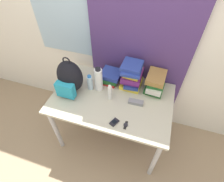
{
  "coord_description": "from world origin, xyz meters",
  "views": [
    {
      "loc": [
        0.36,
        -0.74,
        2.14
      ],
      "look_at": [
        0.0,
        0.4,
        0.86
      ],
      "focal_mm": 28.0,
      "sensor_mm": 36.0,
      "label": 1
    }
  ],
  "objects_px": {
    "book_stack_left": "(111,76)",
    "book_stack_center": "(132,75)",
    "cell_phone": "(114,122)",
    "wristwatch": "(126,125)",
    "book_stack_right": "(155,83)",
    "water_bottle": "(90,83)",
    "backpack": "(70,78)",
    "sunglasses_case": "(136,102)",
    "sunscreen_bottle": "(110,93)",
    "sports_bottle": "(99,79)"
  },
  "relations": [
    {
      "from": "book_stack_center",
      "to": "sunscreen_bottle",
      "type": "bearing_deg",
      "value": -121.65
    },
    {
      "from": "book_stack_right",
      "to": "wristwatch",
      "type": "relative_size",
      "value": 3.18
    },
    {
      "from": "sunglasses_case",
      "to": "wristwatch",
      "type": "xyz_separation_m",
      "value": [
        -0.03,
        -0.28,
        -0.01
      ]
    },
    {
      "from": "book_stack_center",
      "to": "backpack",
      "type": "bearing_deg",
      "value": -154.94
    },
    {
      "from": "book_stack_center",
      "to": "wristwatch",
      "type": "xyz_separation_m",
      "value": [
        0.08,
        -0.53,
        -0.14
      ]
    },
    {
      "from": "cell_phone",
      "to": "book_stack_center",
      "type": "bearing_deg",
      "value": 86.71
    },
    {
      "from": "water_bottle",
      "to": "wristwatch",
      "type": "distance_m",
      "value": 0.6
    },
    {
      "from": "book_stack_left",
      "to": "sunglasses_case",
      "type": "distance_m",
      "value": 0.43
    },
    {
      "from": "sports_bottle",
      "to": "wristwatch",
      "type": "relative_size",
      "value": 3.28
    },
    {
      "from": "cell_phone",
      "to": "wristwatch",
      "type": "height_order",
      "value": "cell_phone"
    },
    {
      "from": "sports_bottle",
      "to": "sunscreen_bottle",
      "type": "bearing_deg",
      "value": -32.13
    },
    {
      "from": "sports_bottle",
      "to": "cell_phone",
      "type": "bearing_deg",
      "value": -52.07
    },
    {
      "from": "sports_bottle",
      "to": "cell_phone",
      "type": "distance_m",
      "value": 0.48
    },
    {
      "from": "sunglasses_case",
      "to": "book_stack_right",
      "type": "bearing_deg",
      "value": 59.26
    },
    {
      "from": "water_bottle",
      "to": "book_stack_right",
      "type": "bearing_deg",
      "value": 15.83
    },
    {
      "from": "book_stack_right",
      "to": "sports_bottle",
      "type": "distance_m",
      "value": 0.59
    },
    {
      "from": "book_stack_left",
      "to": "cell_phone",
      "type": "xyz_separation_m",
      "value": [
        0.2,
        -0.54,
        -0.05
      ]
    },
    {
      "from": "sunglasses_case",
      "to": "sunscreen_bottle",
      "type": "bearing_deg",
      "value": -176.76
    },
    {
      "from": "book_stack_left",
      "to": "book_stack_center",
      "type": "relative_size",
      "value": 0.87
    },
    {
      "from": "sports_bottle",
      "to": "cell_phone",
      "type": "relative_size",
      "value": 2.87
    },
    {
      "from": "book_stack_left",
      "to": "book_stack_right",
      "type": "height_order",
      "value": "book_stack_right"
    },
    {
      "from": "sports_bottle",
      "to": "wristwatch",
      "type": "distance_m",
      "value": 0.55
    },
    {
      "from": "water_bottle",
      "to": "sports_bottle",
      "type": "xyz_separation_m",
      "value": [
        0.09,
        0.02,
        0.05
      ]
    },
    {
      "from": "book_stack_center",
      "to": "sunscreen_bottle",
      "type": "height_order",
      "value": "book_stack_center"
    },
    {
      "from": "book_stack_right",
      "to": "cell_phone",
      "type": "relative_size",
      "value": 2.78
    },
    {
      "from": "wristwatch",
      "to": "water_bottle",
      "type": "bearing_deg",
      "value": 145.11
    },
    {
      "from": "sunscreen_bottle",
      "to": "cell_phone",
      "type": "xyz_separation_m",
      "value": [
        0.13,
        -0.27,
        -0.08
      ]
    },
    {
      "from": "sunglasses_case",
      "to": "book_stack_center",
      "type": "bearing_deg",
      "value": 113.22
    },
    {
      "from": "backpack",
      "to": "water_bottle",
      "type": "bearing_deg",
      "value": 24.85
    },
    {
      "from": "cell_phone",
      "to": "sunglasses_case",
      "type": "distance_m",
      "value": 0.32
    },
    {
      "from": "sports_bottle",
      "to": "sunglasses_case",
      "type": "bearing_deg",
      "value": -10.82
    },
    {
      "from": "backpack",
      "to": "sunscreen_bottle",
      "type": "relative_size",
      "value": 2.27
    },
    {
      "from": "sunglasses_case",
      "to": "sports_bottle",
      "type": "bearing_deg",
      "value": 169.18
    },
    {
      "from": "book_stack_left",
      "to": "book_stack_center",
      "type": "height_order",
      "value": "book_stack_center"
    },
    {
      "from": "sports_bottle",
      "to": "water_bottle",
      "type": "bearing_deg",
      "value": -165.89
    },
    {
      "from": "cell_phone",
      "to": "wristwatch",
      "type": "bearing_deg",
      "value": 2.67
    },
    {
      "from": "cell_phone",
      "to": "book_stack_right",
      "type": "bearing_deg",
      "value": 61.88
    },
    {
      "from": "sports_bottle",
      "to": "book_stack_right",
      "type": "bearing_deg",
      "value": 16.1
    },
    {
      "from": "sports_bottle",
      "to": "cell_phone",
      "type": "xyz_separation_m",
      "value": [
        0.29,
        -0.37,
        -0.13
      ]
    },
    {
      "from": "water_bottle",
      "to": "cell_phone",
      "type": "distance_m",
      "value": 0.52
    },
    {
      "from": "book_stack_left",
      "to": "book_stack_center",
      "type": "xyz_separation_m",
      "value": [
        0.24,
        -0.0,
        0.08
      ]
    },
    {
      "from": "book_stack_right",
      "to": "cell_phone",
      "type": "height_order",
      "value": "book_stack_right"
    },
    {
      "from": "sports_bottle",
      "to": "sunscreen_bottle",
      "type": "height_order",
      "value": "sports_bottle"
    },
    {
      "from": "book_stack_center",
      "to": "water_bottle",
      "type": "relative_size",
      "value": 1.54
    },
    {
      "from": "book_stack_left",
      "to": "wristwatch",
      "type": "height_order",
      "value": "book_stack_left"
    },
    {
      "from": "water_bottle",
      "to": "cell_phone",
      "type": "xyz_separation_m",
      "value": [
        0.38,
        -0.34,
        -0.08
      ]
    },
    {
      "from": "backpack",
      "to": "water_bottle",
      "type": "height_order",
      "value": "backpack"
    },
    {
      "from": "book_stack_center",
      "to": "book_stack_right",
      "type": "height_order",
      "value": "book_stack_center"
    },
    {
      "from": "sunscreen_bottle",
      "to": "backpack",
      "type": "bearing_deg",
      "value": -178.64
    },
    {
      "from": "backpack",
      "to": "book_stack_center",
      "type": "distance_m",
      "value": 0.65
    }
  ]
}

